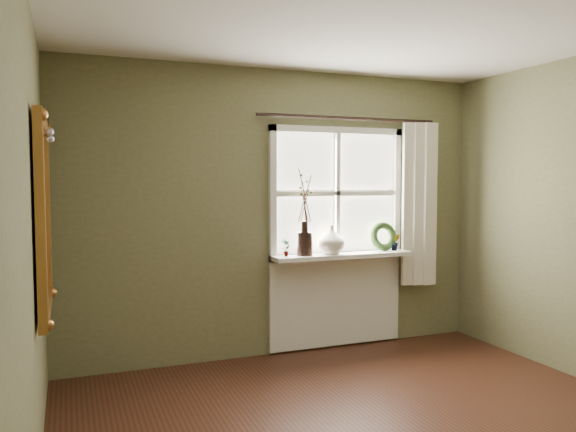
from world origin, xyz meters
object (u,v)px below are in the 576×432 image
(cream_vase, at_px, (331,240))
(wreath, at_px, (383,240))
(gilt_mirror, at_px, (43,215))
(dark_jug, at_px, (305,244))

(cream_vase, relative_size, wreath, 0.94)
(wreath, xyz_separation_m, gilt_mirror, (-2.98, -0.98, 0.36))
(dark_jug, height_order, gilt_mirror, gilt_mirror)
(dark_jug, height_order, cream_vase, cream_vase)
(cream_vase, bearing_deg, dark_jug, 180.00)
(cream_vase, xyz_separation_m, wreath, (0.58, 0.04, -0.03))
(dark_jug, xyz_separation_m, wreath, (0.85, 0.04, 0.00))
(dark_jug, relative_size, cream_vase, 0.80)
(dark_jug, bearing_deg, wreath, 2.70)
(dark_jug, bearing_deg, gilt_mirror, -156.31)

